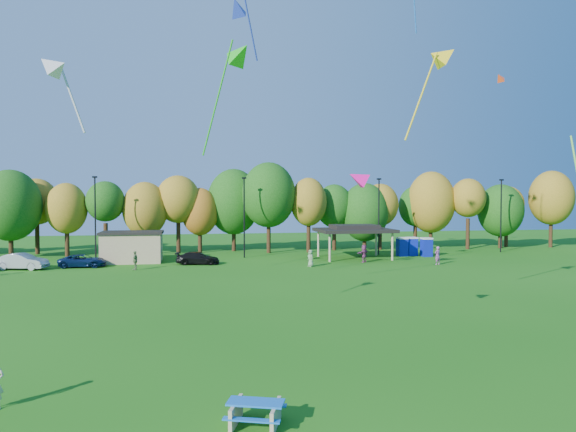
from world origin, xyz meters
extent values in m
plane|color=#19600F|center=(0.00, 0.00, 0.00)|extent=(160.00, 160.00, 0.00)
cylinder|color=black|center=(-23.75, 44.20, 1.78)|extent=(0.50, 0.50, 3.56)
ellipsoid|color=#144C0F|center=(-23.75, 44.20, 5.94)|extent=(6.62, 6.62, 8.00)
cylinder|color=black|center=(-22.13, 48.25, 1.90)|extent=(0.50, 0.50, 3.79)
ellipsoid|color=olive|center=(-22.13, 48.25, 6.32)|extent=(4.94, 4.94, 5.58)
cylinder|color=black|center=(-18.02, 45.01, 1.67)|extent=(0.50, 0.50, 3.34)
ellipsoid|color=olive|center=(-18.02, 45.01, 5.56)|extent=(4.61, 4.61, 5.88)
cylinder|color=black|center=(-13.72, 44.85, 1.91)|extent=(0.50, 0.50, 3.82)
ellipsoid|color=#144C0F|center=(-13.72, 44.85, 6.36)|extent=(4.43, 4.43, 4.73)
cylinder|color=black|center=(-9.30, 45.50, 1.63)|extent=(0.50, 0.50, 3.25)
ellipsoid|color=olive|center=(-9.30, 45.50, 5.42)|extent=(5.33, 5.33, 6.53)
cylinder|color=black|center=(-5.45, 46.07, 1.98)|extent=(0.50, 0.50, 3.96)
ellipsoid|color=olive|center=(-5.45, 46.07, 6.61)|extent=(5.31, 5.31, 5.82)
cylinder|color=black|center=(-2.85, 46.34, 1.52)|extent=(0.50, 0.50, 3.05)
ellipsoid|color=#995914|center=(-2.85, 46.34, 5.08)|extent=(4.54, 4.54, 5.87)
cylinder|color=black|center=(1.42, 47.53, 1.89)|extent=(0.50, 0.50, 3.77)
ellipsoid|color=#144C0F|center=(1.42, 47.53, 6.29)|extent=(6.69, 6.69, 8.35)
cylinder|color=black|center=(5.46, 44.54, 2.14)|extent=(0.50, 0.50, 4.28)
ellipsoid|color=#144C0F|center=(5.46, 44.54, 7.14)|extent=(6.64, 6.64, 8.01)
cylinder|color=black|center=(10.41, 44.21, 1.88)|extent=(0.50, 0.50, 3.76)
ellipsoid|color=olive|center=(10.41, 44.21, 6.27)|extent=(4.49, 4.49, 6.02)
cylinder|color=black|center=(14.29, 46.25, 1.72)|extent=(0.50, 0.50, 3.43)
ellipsoid|color=#144C0F|center=(14.29, 46.25, 5.72)|extent=(4.77, 4.77, 5.63)
cylinder|color=black|center=(18.11, 45.40, 1.48)|extent=(0.50, 0.50, 2.95)
ellipsoid|color=#144C0F|center=(18.11, 45.40, 4.92)|extent=(6.14, 6.14, 7.54)
cylinder|color=black|center=(20.39, 45.86, 1.76)|extent=(0.50, 0.50, 3.52)
ellipsoid|color=olive|center=(20.39, 45.86, 5.87)|extent=(4.78, 4.78, 5.53)
cylinder|color=black|center=(26.06, 47.51, 1.69)|extent=(0.50, 0.50, 3.39)
ellipsoid|color=#144C0F|center=(26.06, 47.51, 5.64)|extent=(4.54, 4.54, 5.46)
cylinder|color=black|center=(27.70, 46.23, 1.86)|extent=(0.50, 0.50, 3.72)
ellipsoid|color=olive|center=(27.70, 46.23, 6.20)|extent=(6.32, 6.32, 8.24)
cylinder|color=black|center=(31.99, 44.27, 2.03)|extent=(0.50, 0.50, 4.06)
ellipsoid|color=olive|center=(31.99, 44.27, 6.77)|extent=(4.50, 4.50, 5.13)
cylinder|color=black|center=(37.07, 44.81, 1.53)|extent=(0.50, 0.50, 3.05)
ellipsoid|color=#144C0F|center=(37.07, 44.81, 5.09)|extent=(5.97, 5.97, 7.05)
cylinder|color=black|center=(38.98, 46.35, 1.78)|extent=(0.50, 0.50, 3.55)
ellipsoid|color=olive|center=(38.98, 46.35, 5.92)|extent=(4.60, 4.60, 4.99)
cylinder|color=black|center=(44.51, 44.51, 2.03)|extent=(0.50, 0.50, 4.07)
ellipsoid|color=olive|center=(44.51, 44.51, 6.78)|extent=(5.83, 5.83, 7.42)
cylinder|color=black|center=(-14.00, 40.00, 4.50)|extent=(0.16, 0.16, 9.00)
cube|color=black|center=(-14.00, 40.00, 9.00)|extent=(0.50, 0.25, 0.18)
cylinder|color=black|center=(2.00, 40.00, 4.50)|extent=(0.16, 0.16, 9.00)
cube|color=black|center=(2.00, 40.00, 9.00)|extent=(0.50, 0.25, 0.18)
cylinder|color=black|center=(18.00, 40.00, 4.50)|extent=(0.16, 0.16, 9.00)
cube|color=black|center=(18.00, 40.00, 9.00)|extent=(0.50, 0.25, 0.18)
cylinder|color=black|center=(34.00, 40.00, 4.50)|extent=(0.16, 0.16, 9.00)
cube|color=black|center=(34.00, 40.00, 9.00)|extent=(0.50, 0.25, 0.18)
cube|color=tan|center=(-10.00, 38.00, 1.50)|extent=(6.00, 4.00, 3.00)
cube|color=black|center=(-10.00, 38.00, 3.12)|extent=(6.30, 4.30, 0.25)
cylinder|color=tan|center=(10.50, 34.50, 1.50)|extent=(0.24, 0.24, 3.00)
cylinder|color=tan|center=(17.50, 34.50, 1.50)|extent=(0.24, 0.24, 3.00)
cylinder|color=tan|center=(10.50, 39.50, 1.50)|extent=(0.24, 0.24, 3.00)
cylinder|color=tan|center=(17.50, 39.50, 1.50)|extent=(0.24, 0.24, 3.00)
cube|color=black|center=(14.00, 37.00, 3.15)|extent=(8.20, 6.20, 0.35)
cube|color=black|center=(14.00, 37.00, 3.55)|extent=(5.00, 3.50, 0.45)
cube|color=#0C1DA5|center=(20.21, 38.21, 1.00)|extent=(1.10, 1.10, 2.00)
cube|color=silver|center=(20.21, 38.21, 2.09)|extent=(1.15, 1.15, 0.18)
cube|color=#0C1DA5|center=(21.51, 38.47, 1.00)|extent=(1.10, 1.10, 2.00)
cube|color=silver|center=(21.51, 38.47, 2.09)|extent=(1.15, 1.15, 0.18)
cube|color=#0C1DA5|center=(22.81, 37.34, 1.00)|extent=(1.10, 1.10, 2.00)
cube|color=silver|center=(22.81, 37.34, 2.09)|extent=(1.15, 1.15, 0.18)
cube|color=tan|center=(-2.51, -2.67, 0.33)|extent=(0.55, 1.31, 0.67)
cube|color=tan|center=(-1.37, -3.06, 0.33)|extent=(0.55, 1.31, 0.67)
cube|color=blue|center=(-1.94, -2.86, 0.70)|extent=(1.81, 1.21, 0.06)
cube|color=blue|center=(-2.13, -3.41, 0.41)|extent=(1.65, 0.77, 0.05)
cube|color=blue|center=(-1.75, -2.32, 0.41)|extent=(1.65, 0.77, 0.05)
imported|color=#AAAAAF|center=(-19.58, 34.13, 0.77)|extent=(4.90, 2.67, 1.53)
imported|color=#0C1E48|center=(-14.28, 34.87, 0.62)|extent=(4.54, 2.22, 1.24)
imported|color=black|center=(-3.24, 34.98, 0.63)|extent=(4.59, 2.44, 1.27)
imported|color=#6D9062|center=(7.64, 31.17, 0.84)|extent=(0.77, 0.95, 1.68)
imported|color=#6F8953|center=(-9.06, 31.91, 0.90)|extent=(0.66, 1.12, 1.80)
imported|color=#B053A7|center=(20.63, 30.30, 0.92)|extent=(0.78, 0.64, 1.85)
imported|color=#923D75|center=(13.91, 33.45, 0.93)|extent=(1.72, 1.45, 1.86)
cone|color=#BEBEBE|center=(-9.61, 5.40, 12.30)|extent=(1.62, 1.39, 1.39)
cylinder|color=#BEBEBE|center=(-8.75, 5.67, 10.95)|extent=(1.10, 0.42, 2.85)
cone|color=#F8471D|center=(23.26, 24.01, 17.48)|extent=(1.37, 1.20, 1.15)
cone|color=#1CB217|center=(-0.75, 14.66, 15.78)|extent=(2.69, 2.69, 2.20)
cylinder|color=#1CB217|center=(-2.24, 13.18, 12.63)|extent=(1.83, 1.83, 6.61)
cone|color=yellow|center=(9.81, 8.20, 14.43)|extent=(1.84, 1.45, 1.75)
cylinder|color=yellow|center=(8.32, 8.07, 12.18)|extent=(1.81, 0.26, 4.73)
cone|color=#EB0D83|center=(3.72, 4.88, 7.63)|extent=(1.34, 1.12, 1.23)
cone|color=#1C2F9B|center=(-0.59, 17.93, 19.84)|extent=(2.25, 2.28, 1.82)
cylinder|color=#1C2F9B|center=(0.22, 17.05, 18.04)|extent=(1.07, 1.14, 3.79)
camera|label=1|loc=(-3.74, -17.75, 6.74)|focal=32.00mm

